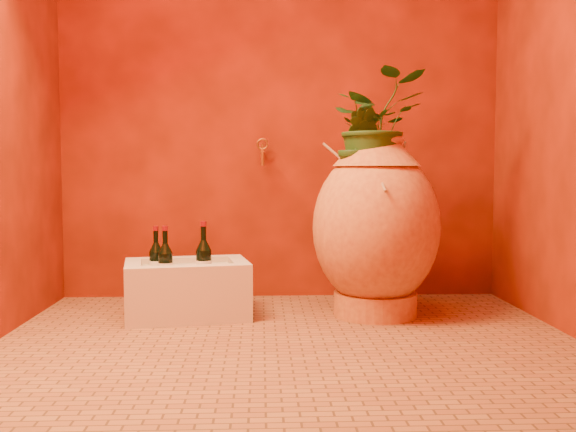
{
  "coord_description": "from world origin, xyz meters",
  "views": [
    {
      "loc": [
        -0.11,
        -2.7,
        0.73
      ],
      "look_at": [
        0.01,
        0.35,
        0.51
      ],
      "focal_mm": 40.0,
      "sensor_mm": 36.0,
      "label": 1
    }
  ],
  "objects_px": {
    "wine_bottle_c": "(204,263)",
    "wall_tap": "(262,151)",
    "amphora": "(376,226)",
    "wine_bottle_b": "(165,266)",
    "wine_bottle_a": "(156,263)",
    "stone_basin": "(187,290)"
  },
  "relations": [
    {
      "from": "stone_basin",
      "to": "wine_bottle_c",
      "type": "distance_m",
      "value": 0.16
    },
    {
      "from": "wine_bottle_b",
      "to": "wine_bottle_c",
      "type": "distance_m",
      "value": 0.19
    },
    {
      "from": "amphora",
      "to": "stone_basin",
      "type": "relative_size",
      "value": 1.37
    },
    {
      "from": "wine_bottle_a",
      "to": "wall_tap",
      "type": "distance_m",
      "value": 0.88
    },
    {
      "from": "wine_bottle_c",
      "to": "wall_tap",
      "type": "distance_m",
      "value": 0.79
    },
    {
      "from": "wine_bottle_b",
      "to": "wall_tap",
      "type": "xyz_separation_m",
      "value": [
        0.48,
        0.47,
        0.58
      ]
    },
    {
      "from": "wine_bottle_b",
      "to": "wine_bottle_c",
      "type": "xyz_separation_m",
      "value": [
        0.19,
        0.02,
        0.01
      ]
    },
    {
      "from": "amphora",
      "to": "wine_bottle_a",
      "type": "xyz_separation_m",
      "value": [
        -1.11,
        0.09,
        -0.19
      ]
    },
    {
      "from": "amphora",
      "to": "wall_tap",
      "type": "height_order",
      "value": "wall_tap"
    },
    {
      "from": "wine_bottle_a",
      "to": "wine_bottle_b",
      "type": "xyz_separation_m",
      "value": [
        0.06,
        -0.11,
        0.0
      ]
    },
    {
      "from": "stone_basin",
      "to": "wall_tap",
      "type": "relative_size",
      "value": 4.27
    },
    {
      "from": "wine_bottle_c",
      "to": "amphora",
      "type": "bearing_deg",
      "value": -0.17
    },
    {
      "from": "amphora",
      "to": "wall_tap",
      "type": "distance_m",
      "value": 0.82
    },
    {
      "from": "stone_basin",
      "to": "wine_bottle_a",
      "type": "xyz_separation_m",
      "value": [
        -0.16,
        0.08,
        0.12
      ]
    },
    {
      "from": "wine_bottle_a",
      "to": "wine_bottle_c",
      "type": "height_order",
      "value": "wine_bottle_c"
    },
    {
      "from": "wine_bottle_b",
      "to": "wine_bottle_c",
      "type": "height_order",
      "value": "wine_bottle_c"
    },
    {
      "from": "amphora",
      "to": "wine_bottle_b",
      "type": "bearing_deg",
      "value": -179.21
    },
    {
      "from": "wine_bottle_c",
      "to": "wall_tap",
      "type": "height_order",
      "value": "wall_tap"
    },
    {
      "from": "wall_tap",
      "to": "wine_bottle_b",
      "type": "bearing_deg",
      "value": -135.53
    },
    {
      "from": "stone_basin",
      "to": "wine_bottle_b",
      "type": "bearing_deg",
      "value": -166.67
    },
    {
      "from": "stone_basin",
      "to": "wine_bottle_c",
      "type": "xyz_separation_m",
      "value": [
        0.09,
        -0.01,
        0.14
      ]
    },
    {
      "from": "wine_bottle_a",
      "to": "wine_bottle_b",
      "type": "relative_size",
      "value": 0.97
    }
  ]
}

